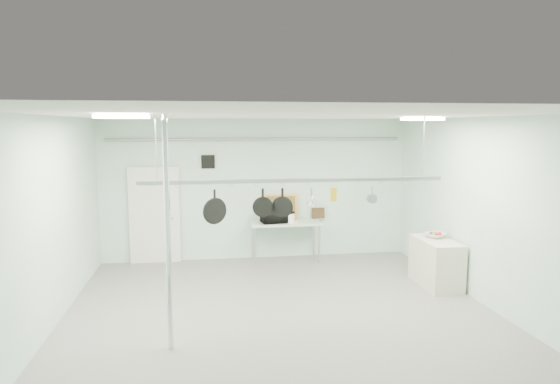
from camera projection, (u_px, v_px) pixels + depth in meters
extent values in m
plane|color=gray|center=(286.00, 324.00, 7.72)|extent=(8.00, 8.00, 0.00)
cube|color=silver|center=(286.00, 116.00, 7.30)|extent=(7.00, 8.00, 0.02)
cube|color=silver|center=(257.00, 189.00, 11.42)|extent=(7.00, 0.02, 3.20)
cube|color=silver|center=(499.00, 216.00, 8.05)|extent=(0.02, 8.00, 3.20)
cube|color=silver|center=(155.00, 216.00, 11.09)|extent=(1.10, 0.10, 2.20)
cube|color=black|center=(208.00, 162.00, 11.15)|extent=(0.30, 0.04, 0.30)
cylinder|color=gray|center=(257.00, 139.00, 11.18)|extent=(6.60, 0.07, 0.07)
cylinder|color=silver|center=(168.00, 235.00, 6.67)|extent=(0.08, 0.08, 3.20)
cube|color=#B1D1BD|center=(286.00, 223.00, 11.23)|extent=(1.60, 0.70, 0.05)
cylinder|color=#B7B7BC|center=(255.00, 246.00, 10.90)|extent=(0.04, 0.04, 0.86)
cylinder|color=#B7B7BC|center=(253.00, 241.00, 11.45)|extent=(0.04, 0.04, 0.86)
cylinder|color=#B7B7BC|center=(319.00, 244.00, 11.12)|extent=(0.04, 0.04, 0.86)
cylinder|color=#B7B7BC|center=(314.00, 238.00, 11.67)|extent=(0.04, 0.04, 0.86)
cube|color=beige|center=(436.00, 263.00, 9.52)|extent=(0.60, 1.20, 0.90)
cube|color=#B7B7BC|center=(295.00, 181.00, 7.76)|extent=(4.80, 0.06, 0.06)
cylinder|color=#B7B7BC|center=(156.00, 149.00, 7.37)|extent=(0.02, 0.02, 0.94)
cylinder|color=#B7B7BC|center=(424.00, 147.00, 8.01)|extent=(0.02, 0.02, 0.94)
cube|color=white|center=(122.00, 116.00, 6.19)|extent=(0.65, 0.30, 0.05)
cube|color=white|center=(422.00, 119.00, 8.26)|extent=(0.65, 0.30, 0.05)
imported|color=black|center=(274.00, 215.00, 11.10)|extent=(0.64, 0.48, 0.32)
cylinder|color=white|center=(290.00, 218.00, 11.07)|extent=(0.23, 0.23, 0.22)
cube|color=orange|center=(281.00, 207.00, 11.47)|extent=(0.79, 0.17, 0.58)
cube|color=#372513|center=(318.00, 213.00, 11.63)|extent=(0.30, 0.09, 0.25)
imported|color=silver|center=(436.00, 235.00, 9.63)|extent=(0.50, 0.50, 0.09)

